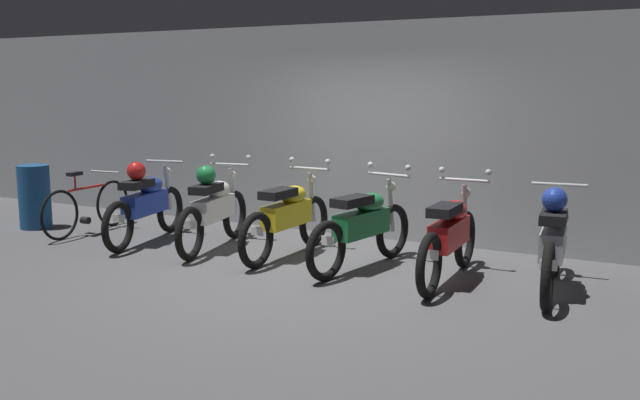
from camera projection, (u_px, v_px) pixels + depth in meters
name	position (u px, v px, depth m)	size (l,w,h in m)	color
ground_plane	(302.00, 272.00, 7.69)	(80.00, 80.00, 0.00)	#4C4C4F
back_wall	(380.00, 131.00, 9.36)	(16.00, 0.30, 2.88)	#9EA0A3
motorbike_slot_0	(146.00, 202.00, 9.14)	(0.61, 1.93, 1.08)	black
motorbike_slot_1	(214.00, 207.00, 8.75)	(0.62, 1.93, 1.15)	black
motorbike_slot_2	(288.00, 216.00, 8.36)	(0.59, 1.95, 1.15)	black
motorbike_slot_3	(363.00, 225.00, 7.80)	(0.62, 1.93, 1.15)	black
motorbike_slot_4	(450.00, 235.00, 7.28)	(0.59, 1.95, 1.15)	black
motorbike_slot_5	(553.00, 240.00, 6.89)	(0.56, 1.95, 1.08)	black
bicycle	(87.00, 207.00, 9.71)	(0.50, 1.73, 0.89)	black
trash_bin	(35.00, 197.00, 10.03)	(0.45, 0.45, 0.92)	navy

